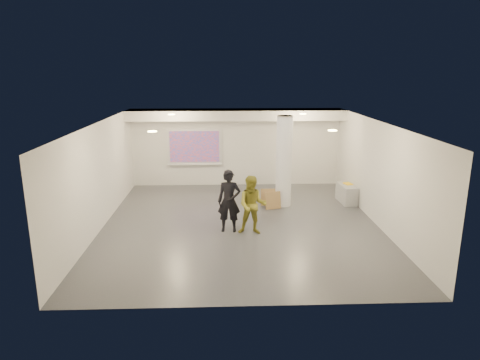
{
  "coord_description": "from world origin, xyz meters",
  "views": [
    {
      "loc": [
        -0.48,
        -11.87,
        4.44
      ],
      "look_at": [
        0.0,
        0.4,
        1.25
      ],
      "focal_mm": 32.0,
      "sensor_mm": 36.0,
      "label": 1
    }
  ],
  "objects_px": {
    "column": "(284,161)",
    "credenza": "(347,194)",
    "projection_screen": "(195,147)",
    "man": "(252,205)",
    "woman": "(229,201)"
  },
  "relations": [
    {
      "from": "woman",
      "to": "projection_screen",
      "type": "bearing_deg",
      "value": 108.82
    },
    {
      "from": "projection_screen",
      "to": "credenza",
      "type": "xyz_separation_m",
      "value": [
        5.32,
        -2.43,
        -1.22
      ]
    },
    {
      "from": "column",
      "to": "projection_screen",
      "type": "distance_m",
      "value": 4.08
    },
    {
      "from": "woman",
      "to": "column",
      "type": "bearing_deg",
      "value": 55.93
    },
    {
      "from": "column",
      "to": "projection_screen",
      "type": "relative_size",
      "value": 1.43
    },
    {
      "from": "column",
      "to": "credenza",
      "type": "bearing_deg",
      "value": 5.64
    },
    {
      "from": "projection_screen",
      "to": "man",
      "type": "xyz_separation_m",
      "value": [
        1.9,
        -5.17,
        -0.7
      ]
    },
    {
      "from": "column",
      "to": "credenza",
      "type": "relative_size",
      "value": 2.83
    },
    {
      "from": "credenza",
      "to": "man",
      "type": "relative_size",
      "value": 0.65
    },
    {
      "from": "projection_screen",
      "to": "man",
      "type": "height_order",
      "value": "projection_screen"
    },
    {
      "from": "projection_screen",
      "to": "woman",
      "type": "distance_m",
      "value": 5.15
    },
    {
      "from": "column",
      "to": "woman",
      "type": "xyz_separation_m",
      "value": [
        -1.84,
        -2.3,
        -0.62
      ]
    },
    {
      "from": "projection_screen",
      "to": "woman",
      "type": "xyz_separation_m",
      "value": [
        1.26,
        -4.96,
        -0.65
      ]
    },
    {
      "from": "projection_screen",
      "to": "credenza",
      "type": "relative_size",
      "value": 1.98
    },
    {
      "from": "projection_screen",
      "to": "credenza",
      "type": "distance_m",
      "value": 5.98
    }
  ]
}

